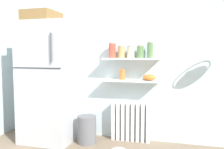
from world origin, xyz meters
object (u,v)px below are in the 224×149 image
storage_jar_2 (131,52)px  trash_bin (87,129)px  radiator (131,122)px  storage_jar_3 (140,52)px  storage_jar_1 (121,52)px  storage_jar_4 (150,50)px  shelf_bowl (149,77)px  storage_jar_0 (112,50)px  vase (122,74)px  refrigerator (50,80)px

storage_jar_2 → trash_bin: size_ratio=0.43×
radiator → storage_jar_2: bearing=-90.0°
storage_jar_3 → storage_jar_1: bearing=180.0°
storage_jar_4 → storage_jar_2: bearing=180.0°
radiator → storage_jar_1: bearing=-168.2°
shelf_bowl → storage_jar_1: bearing=180.0°
storage_jar_4 → storage_jar_1: bearing=180.0°
storage_jar_0 → shelf_bowl: bearing=-0.0°
storage_jar_0 → vase: 0.40m
storage_jar_3 → shelf_bowl: bearing=0.0°
radiator → trash_bin: 0.68m
radiator → refrigerator: bearing=-167.3°
storage_jar_3 → trash_bin: (-0.76, -0.25, -1.17)m
storage_jar_4 → vase: 0.56m
storage_jar_2 → storage_jar_4: 0.29m
storage_jar_1 → shelf_bowl: size_ratio=0.92×
storage_jar_0 → storage_jar_4: 0.58m
refrigerator → vase: 1.13m
storage_jar_2 → storage_jar_3: storage_jar_3 is taller
vase → storage_jar_3: bearing=0.0°
storage_jar_3 → storage_jar_4: bearing=0.0°
storage_jar_0 → storage_jar_2: storage_jar_0 is taller
shelf_bowl → storage_jar_3: bearing=180.0°
storage_jar_1 → storage_jar_2: size_ratio=1.03×
storage_jar_0 → radiator: bearing=6.0°
refrigerator → storage_jar_3: 1.46m
radiator → storage_jar_2: storage_jar_2 is taller
storage_jar_4 → radiator: bearing=174.0°
storage_jar_2 → trash_bin: storage_jar_2 is taller
radiator → shelf_bowl: shelf_bowl is taller
refrigerator → storage_jar_4: (1.51, 0.25, 0.45)m
radiator → storage_jar_0: 1.14m
vase → trash_bin: (-0.49, -0.25, -0.82)m
storage_jar_0 → storage_jar_4: bearing=-0.0°
storage_jar_0 → trash_bin: (-0.33, -0.25, -1.19)m
storage_jar_3 → shelf_bowl: 0.40m
storage_jar_1 → shelf_bowl: (0.42, 0.00, -0.38)m
trash_bin → storage_jar_4: bearing=15.3°
storage_jar_2 → storage_jar_3: size_ratio=0.94×
vase → radiator: bearing=13.1°
storage_jar_2 → shelf_bowl: size_ratio=0.89×
shelf_bowl → trash_bin: size_ratio=0.48×
refrigerator → storage_jar_4: refrigerator is taller
refrigerator → trash_bin: refrigerator is taller
refrigerator → trash_bin: 0.96m
radiator → vase: size_ratio=3.68×
storage_jar_1 → storage_jar_3: size_ratio=0.97×
refrigerator → trash_bin: size_ratio=4.80×
refrigerator → vase: refrigerator is taller
storage_jar_2 → storage_jar_4: bearing=0.0°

